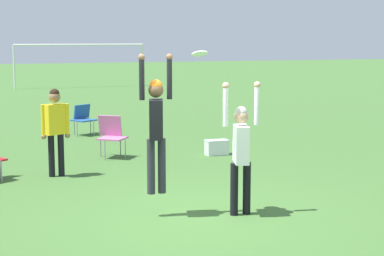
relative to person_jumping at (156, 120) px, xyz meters
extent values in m
plane|color=#3D662D|center=(0.52, -0.22, -1.46)|extent=(120.00, 120.00, 0.00)
cylinder|color=#2D2D38|center=(-0.08, 0.00, -0.69)|extent=(0.12, 0.12, 0.83)
cylinder|color=#2D2D38|center=(0.08, 0.00, -0.69)|extent=(0.12, 0.12, 0.83)
cube|color=black|center=(0.00, 0.00, 0.02)|extent=(0.30, 0.42, 0.59)
sphere|color=brown|center=(0.00, 0.00, 0.45)|extent=(0.23, 0.23, 0.23)
sphere|color=orange|center=(0.00, 0.00, 0.51)|extent=(0.19, 0.19, 0.19)
cylinder|color=black|center=(-0.21, 0.00, 0.62)|extent=(0.08, 0.08, 0.62)
sphere|color=brown|center=(-0.21, 0.00, 0.94)|extent=(0.10, 0.10, 0.10)
cylinder|color=black|center=(0.21, 0.00, 0.62)|extent=(0.08, 0.08, 0.62)
sphere|color=brown|center=(0.21, 0.00, 0.94)|extent=(0.10, 0.10, 0.10)
cylinder|color=black|center=(1.12, -0.36, -1.06)|extent=(0.12, 0.12, 0.80)
cylinder|color=black|center=(1.33, -0.36, -1.06)|extent=(0.12, 0.12, 0.80)
cube|color=white|center=(1.22, -0.36, -0.37)|extent=(0.32, 0.50, 0.57)
sphere|color=tan|center=(1.22, -0.36, 0.05)|extent=(0.22, 0.22, 0.22)
sphere|color=#B7B2AD|center=(1.22, -0.36, 0.11)|extent=(0.18, 0.18, 0.18)
cylinder|color=white|center=(0.97, -0.36, 0.22)|extent=(0.08, 0.08, 0.60)
sphere|color=tan|center=(0.97, -0.36, 0.52)|extent=(0.10, 0.10, 0.10)
cylinder|color=white|center=(1.48, -0.36, 0.22)|extent=(0.08, 0.08, 0.60)
sphere|color=tan|center=(1.48, -0.36, 0.52)|extent=(0.10, 0.10, 0.10)
cylinder|color=white|center=(0.69, -0.01, 0.98)|extent=(0.24, 0.23, 0.10)
cylinder|color=gray|center=(0.21, 8.25, -1.24)|extent=(0.02, 0.02, 0.44)
cylinder|color=gray|center=(0.67, 8.25, -1.24)|extent=(0.02, 0.02, 0.44)
cylinder|color=gray|center=(0.21, 8.71, -1.24)|extent=(0.02, 0.02, 0.44)
cylinder|color=gray|center=(0.67, 8.71, -1.24)|extent=(0.02, 0.02, 0.44)
cube|color=#235193|center=(0.44, 8.48, -1.04)|extent=(0.74, 0.74, 0.04)
cube|color=#235193|center=(0.44, 8.73, -0.83)|extent=(0.52, 0.36, 0.39)
cylinder|color=gray|center=(0.20, 4.66, -1.23)|extent=(0.02, 0.02, 0.46)
cylinder|color=gray|center=(0.67, 4.66, -1.23)|extent=(0.02, 0.02, 0.46)
cylinder|color=gray|center=(0.20, 5.12, -1.23)|extent=(0.02, 0.02, 0.46)
cylinder|color=gray|center=(0.67, 5.12, -1.23)|extent=(0.02, 0.02, 0.46)
cube|color=#C666A3|center=(0.44, 4.89, -1.02)|extent=(0.76, 0.76, 0.04)
cube|color=#C666A3|center=(0.44, 5.14, -0.76)|extent=(0.50, 0.42, 0.47)
cylinder|color=gray|center=(-2.07, 3.14, -1.25)|extent=(0.02, 0.02, 0.42)
cylinder|color=gray|center=(-2.07, 3.57, -1.25)|extent=(0.02, 0.02, 0.42)
cylinder|color=black|center=(-1.12, 3.35, -1.04)|extent=(0.12, 0.12, 0.83)
cylinder|color=black|center=(-0.94, 3.35, -1.04)|extent=(0.12, 0.12, 0.83)
cube|color=yellow|center=(-1.03, 3.35, -0.34)|extent=(0.46, 0.35, 0.59)
sphere|color=#9E704C|center=(-1.03, 3.35, 0.10)|extent=(0.22, 0.22, 0.22)
sphere|color=black|center=(-1.03, 3.35, 0.16)|extent=(0.19, 0.19, 0.19)
cylinder|color=yellow|center=(-1.26, 3.35, -0.35)|extent=(0.08, 0.08, 0.62)
sphere|color=#9E704C|center=(-1.26, 3.35, -0.67)|extent=(0.10, 0.10, 0.10)
cylinder|color=yellow|center=(-0.80, 3.35, -0.35)|extent=(0.08, 0.08, 0.62)
sphere|color=#9E704C|center=(-0.80, 3.35, -0.67)|extent=(0.10, 0.10, 0.10)
cube|color=white|center=(2.77, 4.43, -1.30)|extent=(0.51, 0.29, 0.32)
cube|color=silver|center=(2.77, 4.43, -1.12)|extent=(0.52, 0.29, 0.02)
cylinder|color=white|center=(-0.05, 25.91, -0.31)|extent=(0.10, 0.10, 2.30)
cylinder|color=white|center=(6.95, 25.91, -0.31)|extent=(0.10, 0.10, 2.30)
cylinder|color=white|center=(3.45, 25.91, 0.84)|extent=(7.00, 0.10, 0.10)
camera|label=1|loc=(-2.70, -9.06, 1.22)|focal=60.00mm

